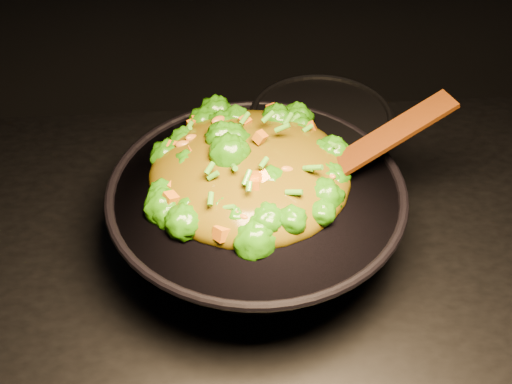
{
  "coord_description": "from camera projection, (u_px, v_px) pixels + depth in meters",
  "views": [
    {
      "loc": [
        -0.07,
        -0.62,
        1.66
      ],
      "look_at": [
        -0.02,
        0.08,
        1.01
      ],
      "focal_mm": 45.0,
      "sensor_mm": 36.0,
      "label": 1
    }
  ],
  "objects": [
    {
      "name": "wok",
      "position": [
        256.0,
        218.0,
        0.99
      ],
      "size": [
        0.48,
        0.48,
        0.12
      ],
      "primitive_type": null,
      "rotation": [
        0.0,
        0.0,
        -0.12
      ],
      "color": "black",
      "rests_on": "stovetop"
    },
    {
      "name": "stir_fry",
      "position": [
        250.0,
        150.0,
        0.93
      ],
      "size": [
        0.4,
        0.4,
        0.1
      ],
      "primitive_type": null,
      "rotation": [
        0.0,
        0.0,
        -0.41
      ],
      "color": "#277308",
      "rests_on": "wok"
    },
    {
      "name": "back_pot",
      "position": [
        319.0,
        143.0,
        1.11
      ],
      "size": [
        0.27,
        0.27,
        0.13
      ],
      "primitive_type": "cylinder",
      "rotation": [
        0.0,
        0.0,
        -0.21
      ],
      "color": "black",
      "rests_on": "stovetop"
    },
    {
      "name": "spatula",
      "position": [
        371.0,
        147.0,
        0.94
      ],
      "size": [
        0.26,
        0.12,
        0.11
      ],
      "primitive_type": "cube",
      "rotation": [
        0.0,
        -0.38,
        0.32
      ],
      "color": "#341704",
      "rests_on": "wok"
    }
  ]
}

